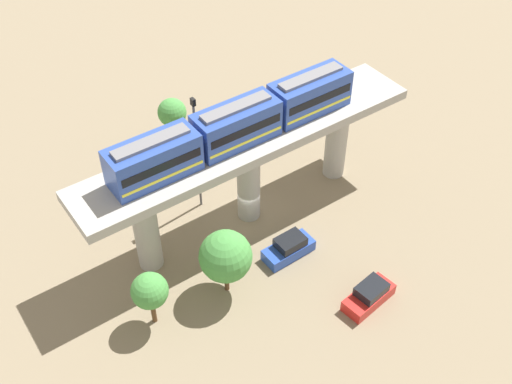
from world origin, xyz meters
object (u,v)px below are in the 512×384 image
at_px(train, 236,125).
at_px(signal_post, 197,150).
at_px(parked_car_blue, 289,248).
at_px(parked_car_red, 369,295).
at_px(tree_near_viaduct, 172,113).
at_px(tree_mid_lot, 150,291).
at_px(tree_far_corner, 226,256).

xyz_separation_m(train, signal_post, (-3.40, -1.64, -3.91)).
distance_m(parked_car_blue, parked_car_red, 7.43).
distance_m(train, signal_post, 5.43).
height_order(tree_near_viaduct, tree_mid_lot, tree_near_viaduct).
relative_size(train, tree_far_corner, 3.61).
height_order(parked_car_blue, signal_post, signal_post).
height_order(train, tree_far_corner, train).
xyz_separation_m(tree_near_viaduct, tree_far_corner, (17.55, -5.61, 0.01)).
bearing_deg(parked_car_blue, tree_mid_lot, -93.49).
bearing_deg(tree_far_corner, parked_car_red, 48.17).
xyz_separation_m(parked_car_red, tree_near_viaduct, (-24.65, -2.32, 2.95)).
height_order(parked_car_blue, tree_mid_lot, tree_mid_lot).
bearing_deg(parked_car_red, parked_car_blue, -171.85).
relative_size(tree_mid_lot, signal_post, 0.43).
xyz_separation_m(parked_car_blue, tree_mid_lot, (-0.54, -11.82, 2.67)).
relative_size(tree_mid_lot, tree_far_corner, 0.84).
xyz_separation_m(parked_car_red, tree_far_corner, (-7.10, -7.93, 2.97)).
height_order(train, tree_mid_lot, train).
relative_size(tree_near_viaduct, signal_post, 0.46).
distance_m(parked_car_blue, tree_far_corner, 6.64).
height_order(parked_car_red, tree_mid_lot, tree_mid_lot).
bearing_deg(tree_mid_lot, train, 114.92).
bearing_deg(train, tree_near_viaduct, 176.60).
bearing_deg(parked_car_blue, train, -170.27).
relative_size(parked_car_red, tree_far_corner, 0.77).
distance_m(parked_car_red, signal_post, 17.60).
distance_m(train, parked_car_blue, 10.80).
distance_m(tree_mid_lot, signal_post, 12.70).
bearing_deg(signal_post, tree_near_viaduct, 164.59).
bearing_deg(train, parked_car_blue, 10.60).
relative_size(parked_car_blue, parked_car_red, 0.96).
bearing_deg(train, tree_mid_lot, -65.08).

